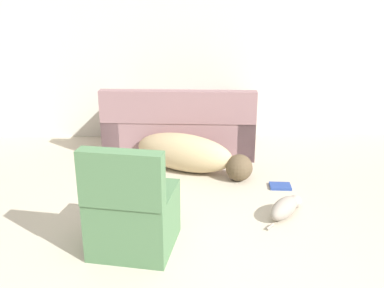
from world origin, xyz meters
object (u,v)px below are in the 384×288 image
object	(u,v)px
cat	(285,207)
side_chair	(133,213)
dog	(189,154)
couch	(180,128)
book_blue	(280,186)

from	to	relation	value
cat	side_chair	distance (m)	1.32
dog	side_chair	size ratio (longest dim) A/B	1.79
couch	side_chair	bearing A→B (deg)	85.12
dog	book_blue	xyz separation A→B (m)	(0.88, -0.45, -0.18)
dog	book_blue	bearing A→B (deg)	0.94
couch	dog	world-z (taller)	couch
cat	book_blue	xyz separation A→B (m)	(0.09, 0.57, -0.07)
book_blue	side_chair	size ratio (longest dim) A/B	0.26
book_blue	side_chair	world-z (taller)	side_chair
couch	book_blue	world-z (taller)	couch
cat	dog	bearing A→B (deg)	77.30
dog	cat	distance (m)	1.29
side_chair	book_blue	bearing A→B (deg)	-130.03
side_chair	cat	bearing A→B (deg)	-147.69
dog	cat	xyz separation A→B (m)	(0.79, -1.02, -0.11)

